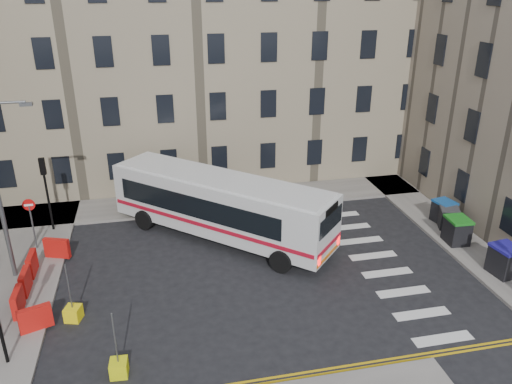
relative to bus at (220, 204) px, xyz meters
name	(u,v)px	position (x,y,z in m)	size (l,w,h in m)	color
ground	(298,269)	(3.13, -3.94, -1.94)	(120.00, 120.00, 0.00)	black
pavement_north	(163,205)	(-2.87, 4.66, -1.87)	(36.00, 3.20, 0.15)	slate
pavement_east	(427,215)	(12.13, 0.06, -1.87)	(2.40, 26.00, 0.15)	slate
terrace_north	(134,46)	(-3.87, 11.56, 6.68)	(38.30, 10.80, 17.20)	gray
traffic_light_nw	(45,183)	(-8.87, 2.56, 0.93)	(0.28, 0.22, 4.10)	black
no_entry_north	(30,214)	(-9.37, 0.56, 0.13)	(0.60, 0.08, 3.00)	#595B5E
roadworks_barriers	(34,281)	(-8.71, -3.44, -1.29)	(1.66, 6.26, 1.00)	red
bus	(220,204)	(0.00, 0.00, 0.00)	(10.91, 10.46, 3.36)	silver
wheelie_bin_a	(505,260)	(12.20, -6.54, -1.08)	(1.27, 1.41, 1.42)	black
wheelie_bin_b	(503,258)	(12.35, -6.20, -1.18)	(1.31, 1.38, 1.20)	black
wheelie_bin_c	(457,230)	(11.76, -3.37, -1.10)	(1.15, 1.30, 1.37)	black
wheelie_bin_d	(448,217)	(12.28, -1.72, -1.18)	(1.29, 1.37, 1.21)	black
wheelie_bin_e	(444,211)	(12.41, -1.06, -1.16)	(1.19, 1.31, 1.25)	black
bollard_yellow	(73,313)	(-6.87, -5.72, -1.64)	(0.60, 0.60, 0.60)	yellow
bollard_chevron	(119,368)	(-4.95, -9.28, -1.64)	(0.60, 0.60, 0.60)	#D5DA0C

